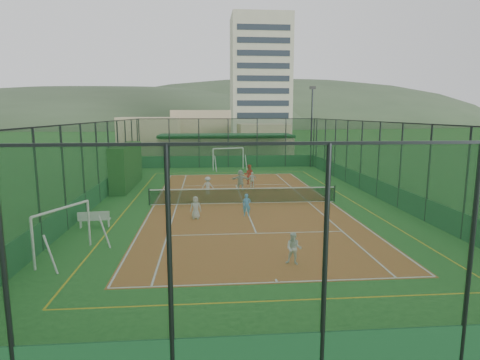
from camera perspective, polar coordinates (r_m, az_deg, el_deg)
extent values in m
plane|color=#1F561D|center=(25.01, 0.51, -3.34)|extent=(300.00, 300.00, 0.00)
cube|color=#AA4F25|center=(25.01, 0.51, -3.32)|extent=(11.17, 23.97, 0.01)
cube|color=beige|center=(107.65, 2.88, 14.51)|extent=(15.00, 12.00, 30.00)
cube|color=black|center=(31.57, -15.81, 1.96)|extent=(1.10, 7.36, 3.22)
imported|color=silver|center=(21.39, -6.33, -3.92)|extent=(0.59, 0.39, 1.21)
imported|color=#5097E3|center=(21.83, 0.96, -3.56)|extent=(0.46, 0.32, 1.22)
imported|color=white|center=(15.13, 7.65, -9.64)|extent=(0.72, 0.64, 1.21)
imported|color=silver|center=(27.59, -4.61, -0.81)|extent=(0.83, 0.51, 1.25)
imported|color=white|center=(30.21, 1.77, 0.04)|extent=(0.72, 0.39, 1.17)
imported|color=silver|center=(29.11, 0.07, 0.01)|extent=(1.41, 0.50, 1.50)
imported|color=red|center=(31.51, 1.28, 0.80)|extent=(0.83, 0.68, 1.57)
sphere|color=#CCE033|center=(26.60, 1.37, -2.47)|extent=(0.07, 0.07, 0.07)
sphere|color=#CCE033|center=(26.14, -7.15, -2.75)|extent=(0.07, 0.07, 0.07)
sphere|color=#CCE033|center=(26.23, 2.23, -2.64)|extent=(0.07, 0.07, 0.07)
sphere|color=#CCE033|center=(25.82, -7.41, -2.91)|extent=(0.07, 0.07, 0.07)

